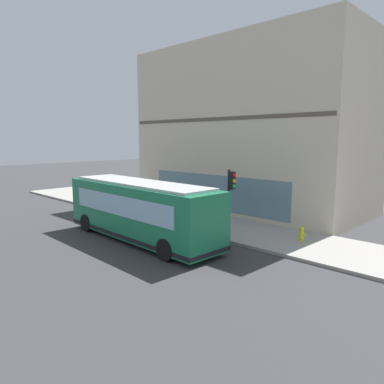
{
  "coord_description": "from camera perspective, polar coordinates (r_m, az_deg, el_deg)",
  "views": [
    {
      "loc": [
        -11.34,
        -15.88,
        5.25
      ],
      "look_at": [
        3.16,
        -1.77,
        2.25
      ],
      "focal_mm": 33.72,
      "sensor_mm": 36.0,
      "label": 1
    }
  ],
  "objects": [
    {
      "name": "ground",
      "position": [
        20.21,
        -9.97,
        -6.75
      ],
      "size": [
        120.0,
        120.0,
        0.0
      ],
      "primitive_type": "plane",
      "color": "#38383A"
    },
    {
      "name": "city_bus_nearside",
      "position": [
        18.84,
        -8.19,
        -2.96
      ],
      "size": [
        2.84,
        10.11,
        3.07
      ],
      "color": "#197247",
      "rests_on": "ground"
    },
    {
      "name": "fire_hydrant",
      "position": [
        19.03,
        16.94,
        -6.35
      ],
      "size": [
        0.35,
        0.35,
        0.74
      ],
      "color": "gold",
      "rests_on": "sidewalk_curb"
    },
    {
      "name": "pedestrian_by_light_pole",
      "position": [
        24.87,
        -0.55,
        -1.1
      ],
      "size": [
        0.32,
        0.32,
        1.7
      ],
      "color": "#3F8C4C",
      "rests_on": "sidewalk_curb"
    },
    {
      "name": "building_corner",
      "position": [
        27.68,
        9.32,
        9.75
      ],
      "size": [
        8.31,
        16.59,
        11.88
      ],
      "color": "beige",
      "rests_on": "ground"
    },
    {
      "name": "pedestrian_walking_along_curb",
      "position": [
        20.01,
        2.17,
        -3.44
      ],
      "size": [
        0.32,
        0.32,
        1.7
      ],
      "color": "#3F8C4C",
      "rests_on": "sidewalk_curb"
    },
    {
      "name": "traffic_light_near_corner",
      "position": [
        18.52,
        6.15,
        0.23
      ],
      "size": [
        0.32,
        0.49,
        3.54
      ],
      "color": "black",
      "rests_on": "sidewalk_curb"
    },
    {
      "name": "sidewalk_curb",
      "position": [
        23.29,
        -0.15,
        -4.39
      ],
      "size": [
        4.59,
        40.0,
        0.15
      ],
      "primitive_type": "cube",
      "color": "#9E9991",
      "rests_on": "ground"
    }
  ]
}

